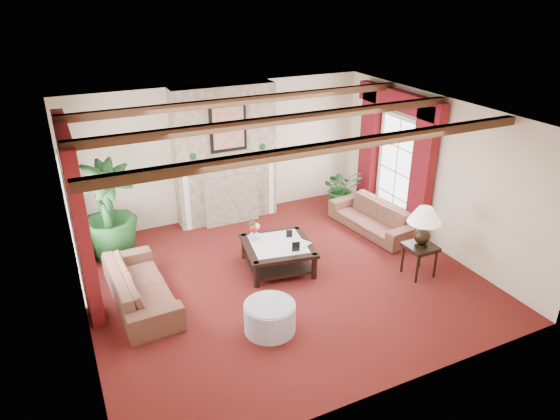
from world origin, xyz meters
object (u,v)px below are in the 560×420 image
side_table (419,260)px  potted_palm (111,231)px  coffee_table (278,256)px  sofa_right (373,213)px  sofa_left (140,280)px  ottoman (270,317)px

side_table → potted_palm: bearing=147.6°
coffee_table → side_table: side_table is taller
sofa_right → side_table: size_ratio=3.56×
sofa_left → sofa_right: (4.54, 0.50, -0.02)m
sofa_left → coffee_table: bearing=-91.7°
side_table → ottoman: 2.82m
sofa_left → ottoman: sofa_left is taller
coffee_table → side_table: size_ratio=2.03×
sofa_left → ottoman: bearing=-136.4°
sofa_right → ottoman: 3.63m
potted_palm → ottoman: size_ratio=2.43×
potted_palm → side_table: size_ratio=3.19×
ottoman → coffee_table: bearing=61.0°
sofa_right → coffee_table: (-2.26, -0.48, -0.14)m
sofa_right → coffee_table: 2.31m
ottoman → sofa_left: bearing=135.8°
sofa_right → coffee_table: bearing=-84.8°
sofa_left → sofa_right: sofa_left is taller
potted_palm → sofa_left: bearing=-84.4°
potted_palm → coffee_table: size_ratio=1.57×
potted_palm → side_table: (4.45, -2.83, -0.21)m
sofa_right → potted_palm: bearing=-110.7°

